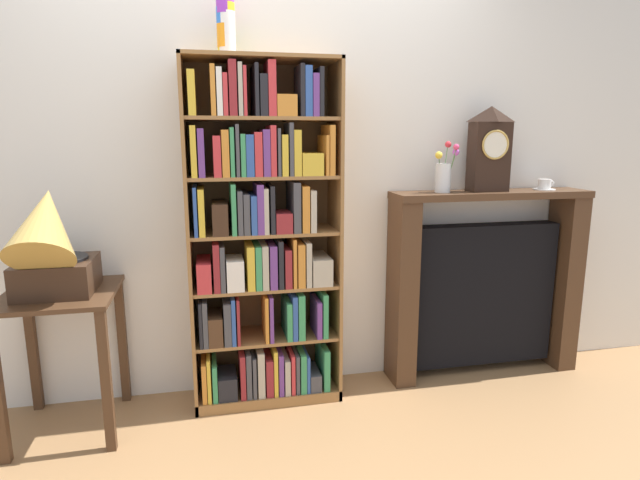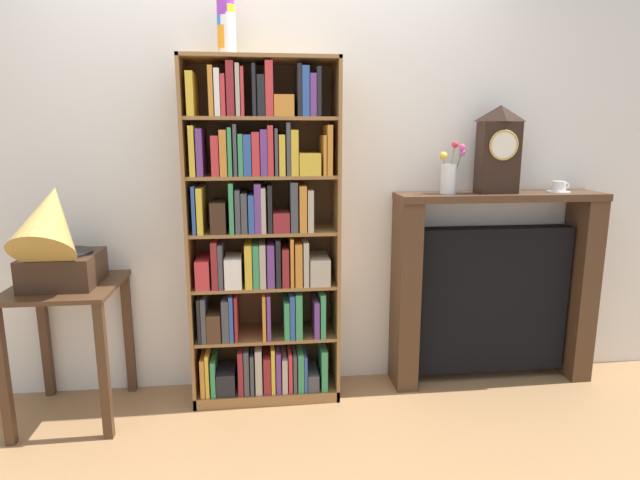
{
  "view_description": "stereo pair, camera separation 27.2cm",
  "coord_description": "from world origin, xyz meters",
  "px_view_note": "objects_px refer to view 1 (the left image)",
  "views": [
    {
      "loc": [
        -0.28,
        -2.56,
        1.45
      ],
      "look_at": [
        0.3,
        0.15,
        0.89
      ],
      "focal_mm": 29.07,
      "sensor_mm": 36.0,
      "label": 1
    },
    {
      "loc": [
        -0.01,
        -2.6,
        1.45
      ],
      "look_at": [
        0.3,
        0.15,
        0.89
      ],
      "focal_mm": 29.07,
      "sensor_mm": 36.0,
      "label": 2
    }
  ],
  "objects_px": {
    "bookshelf": "(263,244)",
    "side_table_left": "(63,327)",
    "fireplace_mantel": "(483,285)",
    "flower_vase": "(444,174)",
    "teacup_with_saucer": "(545,185)",
    "mantel_clock": "(489,149)",
    "cup_stack": "(226,23)",
    "gramophone": "(49,244)"
  },
  "relations": [
    {
      "from": "fireplace_mantel",
      "to": "bookshelf",
      "type": "bearing_deg",
      "value": -177.43
    },
    {
      "from": "gramophone",
      "to": "flower_vase",
      "type": "relative_size",
      "value": 2.04
    },
    {
      "from": "teacup_with_saucer",
      "to": "bookshelf",
      "type": "bearing_deg",
      "value": -178.71
    },
    {
      "from": "mantel_clock",
      "to": "teacup_with_saucer",
      "type": "relative_size",
      "value": 3.75
    },
    {
      "from": "mantel_clock",
      "to": "side_table_left",
      "type": "bearing_deg",
      "value": -176.44
    },
    {
      "from": "fireplace_mantel",
      "to": "gramophone",
      "type": "bearing_deg",
      "value": -174.15
    },
    {
      "from": "side_table_left",
      "to": "fireplace_mantel",
      "type": "xyz_separation_m",
      "value": [
        2.34,
        0.17,
        0.02
      ]
    },
    {
      "from": "fireplace_mantel",
      "to": "mantel_clock",
      "type": "bearing_deg",
      "value": -142.95
    },
    {
      "from": "flower_vase",
      "to": "teacup_with_saucer",
      "type": "relative_size",
      "value": 2.23
    },
    {
      "from": "bookshelf",
      "to": "teacup_with_saucer",
      "type": "bearing_deg",
      "value": 1.29
    },
    {
      "from": "flower_vase",
      "to": "teacup_with_saucer",
      "type": "bearing_deg",
      "value": 0.15
    },
    {
      "from": "cup_stack",
      "to": "mantel_clock",
      "type": "distance_m",
      "value": 1.59
    },
    {
      "from": "bookshelf",
      "to": "flower_vase",
      "type": "height_order",
      "value": "bookshelf"
    },
    {
      "from": "gramophone",
      "to": "bookshelf",
      "type": "bearing_deg",
      "value": 10.26
    },
    {
      "from": "side_table_left",
      "to": "gramophone",
      "type": "distance_m",
      "value": 0.43
    },
    {
      "from": "bookshelf",
      "to": "flower_vase",
      "type": "xyz_separation_m",
      "value": [
        1.04,
        0.04,
        0.35
      ]
    },
    {
      "from": "flower_vase",
      "to": "side_table_left",
      "type": "bearing_deg",
      "value": -175.95
    },
    {
      "from": "bookshelf",
      "to": "mantel_clock",
      "type": "bearing_deg",
      "value": 1.57
    },
    {
      "from": "mantel_clock",
      "to": "flower_vase",
      "type": "distance_m",
      "value": 0.31
    },
    {
      "from": "bookshelf",
      "to": "gramophone",
      "type": "distance_m",
      "value": 1.01
    },
    {
      "from": "side_table_left",
      "to": "teacup_with_saucer",
      "type": "height_order",
      "value": "teacup_with_saucer"
    },
    {
      "from": "fireplace_mantel",
      "to": "teacup_with_saucer",
      "type": "distance_m",
      "value": 0.7
    },
    {
      "from": "flower_vase",
      "to": "mantel_clock",
      "type": "bearing_deg",
      "value": -0.14
    },
    {
      "from": "fireplace_mantel",
      "to": "flower_vase",
      "type": "distance_m",
      "value": 0.75
    },
    {
      "from": "side_table_left",
      "to": "teacup_with_saucer",
      "type": "bearing_deg",
      "value": 3.1
    },
    {
      "from": "mantel_clock",
      "to": "teacup_with_saucer",
      "type": "distance_m",
      "value": 0.43
    },
    {
      "from": "bookshelf",
      "to": "fireplace_mantel",
      "type": "distance_m",
      "value": 1.39
    },
    {
      "from": "flower_vase",
      "to": "bookshelf",
      "type": "bearing_deg",
      "value": -177.99
    },
    {
      "from": "fireplace_mantel",
      "to": "teacup_with_saucer",
      "type": "xyz_separation_m",
      "value": [
        0.35,
        -0.02,
        0.6
      ]
    },
    {
      "from": "bookshelf",
      "to": "side_table_left",
      "type": "xyz_separation_m",
      "value": [
        -0.99,
        -0.11,
        -0.34
      ]
    },
    {
      "from": "flower_vase",
      "to": "gramophone",
      "type": "bearing_deg",
      "value": -173.93
    },
    {
      "from": "gramophone",
      "to": "mantel_clock",
      "type": "height_order",
      "value": "mantel_clock"
    },
    {
      "from": "bookshelf",
      "to": "fireplace_mantel",
      "type": "height_order",
      "value": "bookshelf"
    },
    {
      "from": "flower_vase",
      "to": "fireplace_mantel",
      "type": "bearing_deg",
      "value": 4.46
    },
    {
      "from": "cup_stack",
      "to": "flower_vase",
      "type": "height_order",
      "value": "cup_stack"
    },
    {
      "from": "side_table_left",
      "to": "fireplace_mantel",
      "type": "distance_m",
      "value": 2.34
    },
    {
      "from": "mantel_clock",
      "to": "teacup_with_saucer",
      "type": "xyz_separation_m",
      "value": [
        0.38,
        0.0,
        -0.21
      ]
    },
    {
      "from": "side_table_left",
      "to": "fireplace_mantel",
      "type": "relative_size",
      "value": 0.6
    },
    {
      "from": "side_table_left",
      "to": "gramophone",
      "type": "height_order",
      "value": "gramophone"
    },
    {
      "from": "gramophone",
      "to": "side_table_left",
      "type": "bearing_deg",
      "value": 90.0
    },
    {
      "from": "gramophone",
      "to": "fireplace_mantel",
      "type": "height_order",
      "value": "gramophone"
    },
    {
      "from": "flower_vase",
      "to": "cup_stack",
      "type": "bearing_deg",
      "value": -179.49
    }
  ]
}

